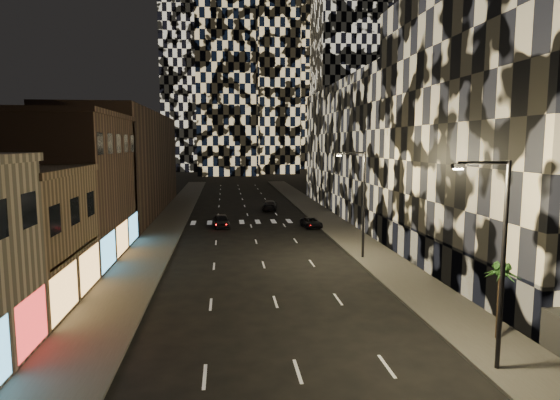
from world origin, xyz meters
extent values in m
cube|color=#47443F|center=(-10.00, 50.00, 0.07)|extent=(4.00, 120.00, 0.15)
cube|color=#47443F|center=(10.00, 50.00, 0.07)|extent=(4.00, 120.00, 0.15)
cube|color=#4C4C47|center=(-7.90, 50.00, 0.07)|extent=(0.20, 120.00, 0.15)
cube|color=#4C4C47|center=(7.90, 50.00, 0.07)|extent=(0.20, 120.00, 0.15)
cube|color=#50382D|center=(-17.00, 33.50, 6.00)|extent=(10.00, 15.00, 12.00)
cube|color=#50382D|center=(-17.00, 60.00, 7.00)|extent=(10.00, 40.00, 14.00)
cube|color=#232326|center=(20.00, 24.50, 11.00)|extent=(16.00, 25.00, 22.00)
cube|color=#383838|center=(12.30, 24.50, 1.50)|extent=(0.60, 25.00, 3.00)
cube|color=#232326|center=(20.00, 57.00, 9.00)|extent=(16.00, 40.00, 18.00)
cube|color=black|center=(35.00, 135.00, 50.00)|extent=(20.00, 20.00, 100.00)
cube|color=black|center=(-2.00, 140.00, 47.50)|extent=(18.00, 18.00, 95.00)
cylinder|color=black|center=(8.60, 10.00, 4.65)|extent=(0.20, 0.20, 9.00)
cylinder|color=black|center=(7.50, 10.00, 9.05)|extent=(2.20, 0.14, 0.14)
cube|color=black|center=(6.40, 10.00, 8.93)|extent=(0.50, 0.25, 0.18)
cube|color=#FFEAB2|center=(6.40, 10.00, 8.81)|extent=(0.35, 0.18, 0.06)
cylinder|color=black|center=(8.60, 30.00, 4.65)|extent=(0.20, 0.20, 9.00)
cylinder|color=black|center=(7.50, 30.00, 9.05)|extent=(2.20, 0.14, 0.14)
cube|color=black|center=(6.40, 30.00, 8.93)|extent=(0.50, 0.25, 0.18)
cube|color=#FFEAB2|center=(6.40, 30.00, 8.81)|extent=(0.35, 0.18, 0.06)
imported|color=black|center=(-3.50, 46.62, 0.76)|extent=(2.14, 4.61, 1.53)
imported|color=black|center=(3.50, 59.94, 0.73)|extent=(2.67, 5.23, 1.45)
imported|color=black|center=(7.00, 45.25, 0.57)|extent=(2.29, 4.26, 1.14)
cylinder|color=#47331E|center=(10.44, 12.93, 1.81)|extent=(0.25, 0.25, 3.31)
sphere|color=#224D1B|center=(10.44, 12.93, 3.62)|extent=(0.73, 0.73, 0.73)
cone|color=#224D1B|center=(10.68, 13.03, 3.57)|extent=(1.45, 0.78, 0.88)
cone|color=#224D1B|center=(10.52, 13.18, 3.57)|extent=(0.71, 1.46, 0.88)
cone|color=#224D1B|center=(10.29, 13.15, 3.57)|extent=(1.04, 1.36, 0.88)
cone|color=#224D1B|center=(10.18, 12.96, 3.57)|extent=(1.46, 0.41, 0.88)
cone|color=#224D1B|center=(10.26, 12.75, 3.57)|extent=(1.20, 1.24, 0.88)
cone|color=#224D1B|center=(10.47, 12.68, 3.57)|extent=(0.49, 1.46, 0.88)
cone|color=#224D1B|center=(10.66, 12.80, 3.57)|extent=(1.38, 0.98, 0.88)
camera|label=1|loc=(-3.03, -8.02, 9.86)|focal=30.00mm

